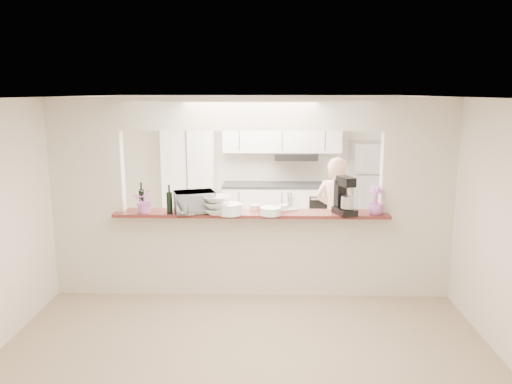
{
  "coord_description": "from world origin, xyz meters",
  "views": [
    {
      "loc": [
        0.22,
        -6.09,
        2.56
      ],
      "look_at": [
        0.05,
        0.3,
        1.27
      ],
      "focal_mm": 35.0,
      "sensor_mm": 36.0,
      "label": 1
    }
  ],
  "objects_px": {
    "stand_mixer": "(344,197)",
    "person": "(336,216)",
    "toaster_oven": "(194,202)",
    "refrigerator": "(372,190)"
  },
  "relations": [
    {
      "from": "refrigerator",
      "to": "stand_mixer",
      "type": "bearing_deg",
      "value": -108.1
    },
    {
      "from": "toaster_oven",
      "to": "person",
      "type": "xyz_separation_m",
      "value": [
        1.87,
        0.9,
        -0.39
      ]
    },
    {
      "from": "toaster_oven",
      "to": "person",
      "type": "bearing_deg",
      "value": 7.37
    },
    {
      "from": "stand_mixer",
      "to": "person",
      "type": "distance_m",
      "value": 1.05
    },
    {
      "from": "toaster_oven",
      "to": "person",
      "type": "height_order",
      "value": "person"
    },
    {
      "from": "toaster_oven",
      "to": "stand_mixer",
      "type": "height_order",
      "value": "stand_mixer"
    },
    {
      "from": "refrigerator",
      "to": "stand_mixer",
      "type": "height_order",
      "value": "refrigerator"
    },
    {
      "from": "refrigerator",
      "to": "stand_mixer",
      "type": "xyz_separation_m",
      "value": [
        -0.91,
        -2.79,
        0.45
      ]
    },
    {
      "from": "person",
      "to": "stand_mixer",
      "type": "bearing_deg",
      "value": 113.53
    },
    {
      "from": "refrigerator",
      "to": "toaster_oven",
      "type": "xyz_separation_m",
      "value": [
        -2.75,
        -2.75,
        0.37
      ]
    }
  ]
}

